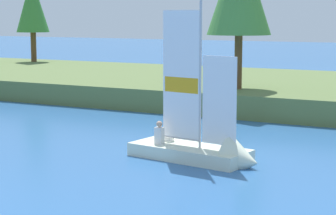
# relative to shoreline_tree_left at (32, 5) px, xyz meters

# --- Properties ---
(shore_bank) EXTENTS (80.00, 14.36, 1.11)m
(shore_bank) POSITION_rel_shoreline_tree_left_xyz_m (18.32, -4.79, -4.90)
(shore_bank) COLOR #5B703D
(shore_bank) RESTS_ON ground
(shoreline_tree_left) EXTENTS (2.49, 2.49, 6.52)m
(shoreline_tree_left) POSITION_rel_shoreline_tree_left_xyz_m (0.00, 0.00, 0.00)
(shoreline_tree_left) COLOR brown
(shoreline_tree_left) RESTS_ON shore_bank
(sailboat) EXTENTS (4.66, 2.14, 5.84)m
(sailboat) POSITION_rel_shoreline_tree_left_xyz_m (23.45, -19.97, -5.08)
(sailboat) COLOR silver
(sailboat) RESTS_ON ground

